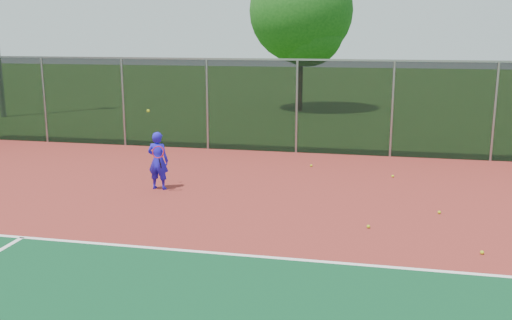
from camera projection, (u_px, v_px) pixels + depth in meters
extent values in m
cube|color=maroon|center=(402.00, 296.00, 8.51)|extent=(30.00, 20.00, 0.02)
cube|color=black|center=(392.00, 109.00, 17.73)|extent=(30.00, 0.04, 3.00)
cube|color=gray|center=(395.00, 61.00, 17.40)|extent=(30.00, 0.06, 0.06)
imported|color=#1F17D9|center=(158.00, 161.00, 14.14)|extent=(0.55, 0.38, 1.45)
cylinder|color=black|center=(160.00, 163.00, 13.87)|extent=(0.03, 0.15, 0.27)
torus|color=#A51414|center=(158.00, 152.00, 13.71)|extent=(0.30, 0.13, 0.29)
sphere|color=#B5CD17|center=(148.00, 111.00, 14.02)|extent=(0.07, 0.07, 0.07)
sphere|color=#B5CD17|center=(393.00, 176.00, 15.42)|extent=(0.07, 0.07, 0.07)
sphere|color=#B5CD17|center=(311.00, 166.00, 16.65)|extent=(0.07, 0.07, 0.07)
sphere|color=#B5CD17|center=(482.00, 252.00, 10.06)|extent=(0.07, 0.07, 0.07)
sphere|color=#B5CD17|center=(439.00, 212.00, 12.32)|extent=(0.07, 0.07, 0.07)
sphere|color=#B5CD17|center=(368.00, 227.00, 11.41)|extent=(0.07, 0.07, 0.07)
cylinder|color=#332112|center=(300.00, 82.00, 28.59)|extent=(0.30, 0.30, 2.85)
sphere|color=#154813|center=(301.00, 11.00, 27.83)|extent=(5.06, 5.06, 5.06)
sphere|color=#154813|center=(308.00, 31.00, 27.67)|extent=(3.48, 3.48, 3.48)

